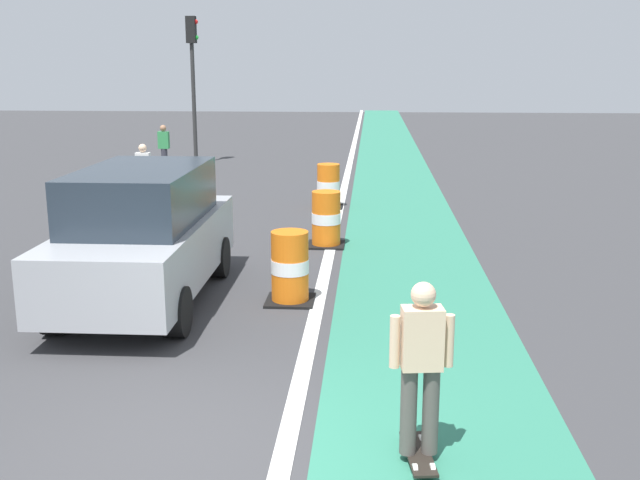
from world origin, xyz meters
name	(u,v)px	position (x,y,z in m)	size (l,w,h in m)	color
ground_plane	(187,453)	(0.00, 0.00, 0.00)	(100.00, 100.00, 0.00)	#38383A
bike_lane_strip	(400,210)	(2.40, 12.00, 0.00)	(2.50, 80.00, 0.01)	#2D755B
lane_divider_stripe	(339,209)	(0.90, 12.00, 0.01)	(0.20, 80.00, 0.01)	silver
skateboarder_on_lane	(421,367)	(2.13, 0.02, 0.91)	(0.57, 0.82, 1.69)	black
parked_suv_nearest	(144,235)	(-1.69, 4.43, 1.04)	(1.94, 4.61, 2.04)	#9EA0A5
traffic_barrel_front	(290,268)	(0.47, 4.57, 0.53)	(0.73, 0.73, 1.09)	orange
traffic_barrel_mid	(326,219)	(0.80, 8.17, 0.53)	(0.73, 0.73, 1.09)	orange
traffic_barrel_back	(328,186)	(0.61, 12.24, 0.53)	(0.73, 0.73, 1.09)	orange
traffic_light_corner	(193,64)	(-4.59, 20.22, 3.50)	(0.41, 0.32, 5.10)	#2D2D2D
pedestrian_crossing	(144,174)	(-3.90, 11.71, 0.86)	(0.34, 0.20, 1.61)	#33333D
pedestrian_waiting	(164,148)	(-4.96, 17.42, 0.86)	(0.34, 0.20, 1.61)	#33333D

